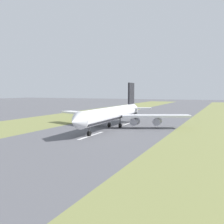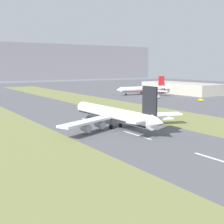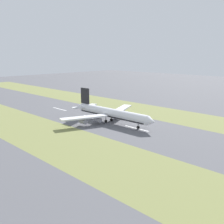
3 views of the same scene
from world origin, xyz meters
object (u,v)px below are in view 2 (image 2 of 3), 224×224
Objects in this scene: service_truck at (156,96)px; apron_car at (201,100)px; airplane_parked_apron at (144,89)px; terminal_building at (181,88)px; airplane_main_jet at (114,115)px.

apron_car is at bearing -66.82° from service_truck.
apron_car is (1.58, -70.58, -4.28)m from airplane_parked_apron.
airplane_parked_apron reaches higher than terminal_building.
service_truck is (101.46, 88.75, -4.36)m from airplane_main_jet.
terminal_building is 63.29m from service_truck.
terminal_building reaches higher than apron_car.
apron_car is (116.80, 52.94, -5.02)m from airplane_main_jet.
apron_car is (-41.76, -62.88, -4.30)m from terminal_building.
apron_car is (15.34, -35.81, -0.66)m from service_truck.
terminal_building is at bearing 36.15° from airplane_main_jet.
service_truck is at bearing -154.64° from terminal_building.
service_truck is (-57.10, -27.06, -3.63)m from terminal_building.
service_truck is at bearing 41.18° from airplane_main_jet.
airplane_parked_apron is 70.73m from apron_car.
terminal_building is 18.95× the size of apron_car.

